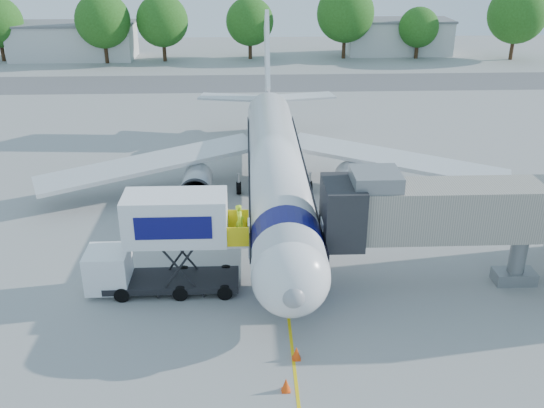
{
  "coord_description": "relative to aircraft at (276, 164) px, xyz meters",
  "views": [
    {
      "loc": [
        -1.86,
        -34.92,
        17.4
      ],
      "look_at": [
        -0.55,
        -3.14,
        3.2
      ],
      "focal_mm": 40.0,
      "sensor_mm": 36.0,
      "label": 1
    }
  ],
  "objects": [
    {
      "name": "tree_g",
      "position": [
        38.1,
        52.18,
        3.69
      ],
      "size": [
        8.57,
        8.57,
        10.93
      ],
      "color": "#382314",
      "rests_on": "ground"
    },
    {
      "name": "outbuilding_right",
      "position": [
        22.0,
        57.88,
        -0.29
      ],
      "size": [
        16.4,
        7.4,
        5.3
      ],
      "color": "beige",
      "rests_on": "ground"
    },
    {
      "name": "tree_e",
      "position": [
        12.95,
        54.29,
        3.68
      ],
      "size": [
        8.56,
        8.56,
        10.91
      ],
      "color": "#382314",
      "rests_on": "ground"
    },
    {
      "name": "aircraft",
      "position": [
        0.0,
        0.0,
        0.0
      ],
      "size": [
        34.17,
        37.73,
        11.35
      ],
      "color": "white",
      "rests_on": "ground"
    },
    {
      "name": "safety_cone_a",
      "position": [
        0.14,
        -17.17,
        -2.64
      ],
      "size": [
        0.41,
        0.41,
        0.65
      ],
      "color": "#F5460C",
      "rests_on": "ground"
    },
    {
      "name": "safety_cone_b",
      "position": [
        -0.46,
        -19.22,
        -2.64
      ],
      "size": [
        0.4,
        0.4,
        0.64
      ],
      "color": "#F5460C",
      "rests_on": "ground"
    },
    {
      "name": "tree_d",
      "position": [
        -1.31,
        54.46,
        2.54
      ],
      "size": [
        7.1,
        7.1,
        9.05
      ],
      "color": "#382314",
      "rests_on": "ground"
    },
    {
      "name": "ground",
      "position": [
        0.0,
        -4.12,
        -2.95
      ],
      "size": [
        160.0,
        160.0,
        0.0
      ],
      "primitive_type": "plane",
      "color": "#999996",
      "rests_on": "ground"
    },
    {
      "name": "tree_b",
      "position": [
        -22.43,
        51.9,
        3.14
      ],
      "size": [
        7.86,
        7.86,
        10.02
      ],
      "color": "#382314",
      "rests_on": "ground"
    },
    {
      "name": "jet_bridge",
      "position": [
        7.99,
        -11.12,
        1.39
      ],
      "size": [
        13.9,
        3.2,
        6.6
      ],
      "color": "#A59D8D",
      "rests_on": "ground"
    },
    {
      "name": "guidance_line",
      "position": [
        0.0,
        -4.12,
        -2.94
      ],
      "size": [
        0.15,
        70.0,
        0.01
      ],
      "primitive_type": "cube",
      "color": "yellow",
      "rests_on": "ground"
    },
    {
      "name": "tree_f",
      "position": [
        24.04,
        53.75,
        1.65
      ],
      "size": [
        5.95,
        5.95,
        7.59
      ],
      "color": "#382314",
      "rests_on": "ground"
    },
    {
      "name": "tree_c",
      "position": [
        -14.1,
        53.12,
        2.88
      ],
      "size": [
        7.53,
        7.53,
        9.61
      ],
      "color": "#382314",
      "rests_on": "ground"
    },
    {
      "name": "outbuilding_left",
      "position": [
        -28.0,
        55.88,
        -0.29
      ],
      "size": [
        18.4,
        8.4,
        5.3
      ],
      "color": "beige",
      "rests_on": "ground"
    },
    {
      "name": "catering_hiloader",
      "position": [
        -6.26,
        -11.12,
        -0.19
      ],
      "size": [
        8.5,
        2.44,
        5.5
      ],
      "color": "black",
      "rests_on": "ground"
    },
    {
      "name": "taxiway_strip",
      "position": [
        0.0,
        37.88,
        -2.94
      ],
      "size": [
        120.0,
        10.0,
        0.01
      ],
      "primitive_type": "cube",
      "color": "#59595B",
      "rests_on": "ground"
    }
  ]
}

